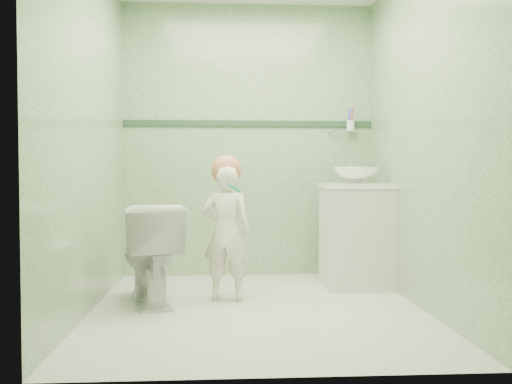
{
  "coord_description": "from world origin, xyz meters",
  "views": [
    {
      "loc": [
        -0.23,
        -3.67,
        0.91
      ],
      "look_at": [
        0.0,
        0.15,
        0.78
      ],
      "focal_mm": 38.9,
      "sensor_mm": 36.0,
      "label": 1
    }
  ],
  "objects": [
    {
      "name": "teal_toothbrush",
      "position": [
        -0.16,
        0.14,
        0.81
      ],
      "size": [
        0.11,
        0.14,
        0.08
      ],
      "color": "#089773",
      "rests_on": "toddler"
    },
    {
      "name": "faucet",
      "position": [
        0.84,
        0.89,
        0.97
      ],
      "size": [
        0.03,
        0.13,
        0.18
      ],
      "color": "silver",
      "rests_on": "counter"
    },
    {
      "name": "trim_stripe",
      "position": [
        0.0,
        1.24,
        1.35
      ],
      "size": [
        2.2,
        0.02,
        0.05
      ],
      "primitive_type": "cube",
      "color": "#26432D",
      "rests_on": "room_shell"
    },
    {
      "name": "hair_cap",
      "position": [
        -0.2,
        0.3,
        0.93
      ],
      "size": [
        0.21,
        0.21,
        0.21
      ],
      "primitive_type": "sphere",
      "color": "#B86F4B",
      "rests_on": "toddler"
    },
    {
      "name": "basin",
      "position": [
        0.84,
        0.7,
        0.89
      ],
      "size": [
        0.37,
        0.37,
        0.13
      ],
      "primitive_type": "imported",
      "color": "white",
      "rests_on": "counter"
    },
    {
      "name": "vanity",
      "position": [
        0.84,
        0.7,
        0.4
      ],
      "size": [
        0.52,
        0.5,
        0.8
      ],
      "primitive_type": "cube",
      "color": "silver",
      "rests_on": "ground"
    },
    {
      "name": "cup_holder",
      "position": [
        0.89,
        1.18,
        1.33
      ],
      "size": [
        0.26,
        0.07,
        0.21
      ],
      "color": "silver",
      "rests_on": "room_shell"
    },
    {
      "name": "toddler",
      "position": [
        -0.2,
        0.27,
        0.48
      ],
      "size": [
        0.39,
        0.29,
        0.97
      ],
      "primitive_type": "imported",
      "rotation": [
        0.0,
        0.0,
        2.96
      ],
      "color": "beige",
      "rests_on": "ground"
    },
    {
      "name": "ground",
      "position": [
        0.0,
        0.0,
        0.0
      ],
      "size": [
        2.5,
        2.5,
        0.0
      ],
      "primitive_type": "plane",
      "color": "beige",
      "rests_on": "ground"
    },
    {
      "name": "counter",
      "position": [
        0.84,
        0.7,
        0.81
      ],
      "size": [
        0.54,
        0.52,
        0.04
      ],
      "primitive_type": "cube",
      "color": "white",
      "rests_on": "vanity"
    },
    {
      "name": "room_shell",
      "position": [
        0.0,
        0.0,
        1.2
      ],
      "size": [
        2.5,
        2.54,
        2.4
      ],
      "color": "gray",
      "rests_on": "ground"
    },
    {
      "name": "toilet",
      "position": [
        -0.74,
        0.21,
        0.35
      ],
      "size": [
        0.57,
        0.77,
        0.7
      ],
      "primitive_type": "imported",
      "rotation": [
        0.0,
        0.0,
        3.42
      ],
      "color": "white",
      "rests_on": "ground"
    }
  ]
}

